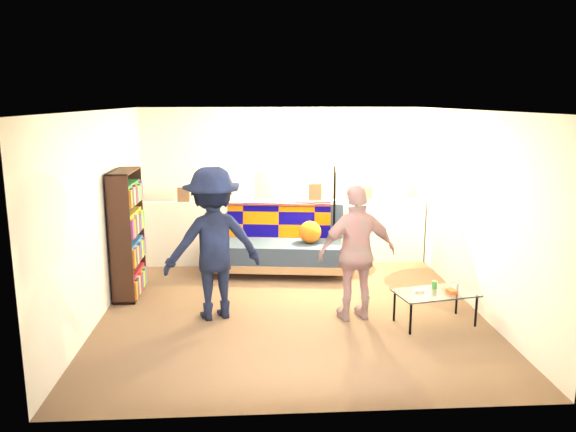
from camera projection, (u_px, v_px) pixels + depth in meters
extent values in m
plane|color=brown|center=(290.00, 304.00, 7.05)|extent=(5.00, 5.00, 0.00)
cube|color=silver|center=(280.00, 181.00, 9.25)|extent=(4.50, 0.10, 2.40)
cube|color=silver|center=(102.00, 213.00, 6.67)|extent=(0.10, 5.00, 2.40)
cube|color=silver|center=(471.00, 208.00, 6.94)|extent=(0.10, 5.00, 2.40)
cube|color=white|center=(290.00, 110.00, 6.56)|extent=(4.50, 5.00, 0.10)
cube|color=silver|center=(282.00, 232.00, 8.71)|extent=(4.45, 0.15, 1.00)
cube|color=brown|center=(183.00, 195.00, 8.47)|extent=(0.18, 0.02, 0.22)
cube|color=brown|center=(223.00, 192.00, 8.50)|extent=(0.22, 0.02, 0.28)
cube|color=silver|center=(269.00, 186.00, 8.53)|extent=(0.45, 0.02, 0.45)
cube|color=brown|center=(315.00, 192.00, 8.59)|extent=(0.20, 0.02, 0.26)
cube|color=brown|center=(367.00, 193.00, 8.64)|extent=(0.16, 0.02, 0.20)
cube|color=#A67A51|center=(277.00, 262.00, 8.32)|extent=(2.14, 1.16, 0.11)
cube|color=#2E3E53|center=(277.00, 251.00, 8.23)|extent=(2.02, 0.99, 0.26)
cube|color=#2E3E53|center=(279.00, 223.00, 8.56)|extent=(1.95, 0.49, 0.61)
cylinder|color=#A67A51|center=(212.00, 243.00, 8.33)|extent=(0.21, 0.92, 0.10)
cylinder|color=#A67A51|center=(343.00, 245.00, 8.21)|extent=(0.21, 0.92, 0.10)
cube|color=#08046A|center=(279.00, 225.00, 8.47)|extent=(1.56, 0.30, 0.56)
cube|color=#08046A|center=(279.00, 203.00, 8.55)|extent=(1.58, 0.46, 0.03)
sphere|color=#DC5C13|center=(310.00, 232.00, 8.14)|extent=(0.32, 0.32, 0.32)
cube|color=black|center=(117.00, 234.00, 7.25)|extent=(0.02, 0.82, 1.65)
cube|color=black|center=(120.00, 241.00, 6.86)|extent=(0.27, 0.02, 1.65)
cube|color=black|center=(134.00, 227.00, 7.65)|extent=(0.27, 0.02, 1.65)
cube|color=black|center=(123.00, 171.00, 7.09)|extent=(0.27, 0.82, 0.02)
cube|color=black|center=(131.00, 293.00, 7.42)|extent=(0.27, 0.82, 0.04)
cube|color=black|center=(129.00, 262.00, 7.33)|extent=(0.27, 0.79, 0.02)
cube|color=black|center=(127.00, 234.00, 7.25)|extent=(0.27, 0.79, 0.02)
cube|color=black|center=(125.00, 204.00, 7.18)|extent=(0.27, 0.79, 0.02)
cube|color=#A9212A|center=(131.00, 281.00, 7.39)|extent=(0.20, 0.77, 0.27)
cube|color=#275DA9|center=(130.00, 251.00, 7.30)|extent=(0.20, 0.77, 0.26)
cube|color=gold|center=(128.00, 222.00, 7.22)|extent=(0.20, 0.77, 0.27)
cube|color=#348F47|center=(126.00, 193.00, 7.15)|extent=(0.20, 0.77, 0.26)
cylinder|color=black|center=(411.00, 319.00, 6.11)|extent=(0.03, 0.03, 0.36)
cylinder|color=black|center=(476.00, 311.00, 6.33)|extent=(0.03, 0.03, 0.36)
cylinder|color=black|center=(394.00, 306.00, 6.49)|extent=(0.03, 0.03, 0.36)
cylinder|color=black|center=(457.00, 299.00, 6.70)|extent=(0.03, 0.03, 0.36)
cube|color=silver|center=(436.00, 293.00, 6.37)|extent=(0.99, 0.67, 0.02)
cube|color=white|center=(419.00, 291.00, 6.36)|extent=(0.12, 0.07, 0.03)
cube|color=#E05727|center=(452.00, 291.00, 6.34)|extent=(0.11, 0.14, 0.04)
cylinder|color=green|center=(435.00, 285.00, 6.47)|extent=(0.08, 0.08, 0.09)
cylinder|color=black|center=(333.00, 267.00, 8.56)|extent=(0.28, 0.28, 0.03)
cylinder|color=black|center=(334.00, 217.00, 8.40)|extent=(0.04, 0.04, 1.58)
sphere|color=#FFC672|center=(328.00, 174.00, 8.34)|extent=(0.13, 0.13, 0.13)
sphere|color=#FFC672|center=(343.00, 171.00, 8.19)|extent=(0.13, 0.13, 0.13)
sphere|color=#FFC672|center=(338.00, 164.00, 8.34)|extent=(0.13, 0.13, 0.13)
imported|color=black|center=(213.00, 244.00, 6.49)|extent=(1.30, 0.98, 1.78)
imported|color=pink|center=(357.00, 253.00, 6.44)|extent=(0.98, 0.55, 1.58)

